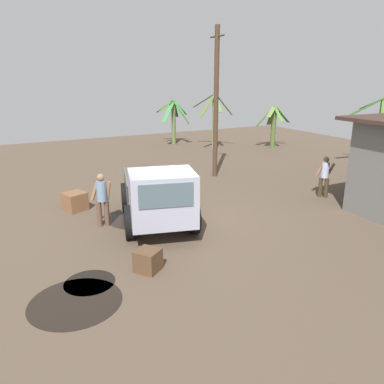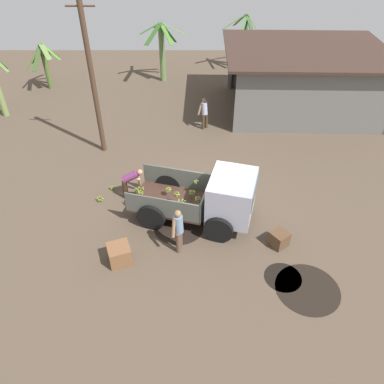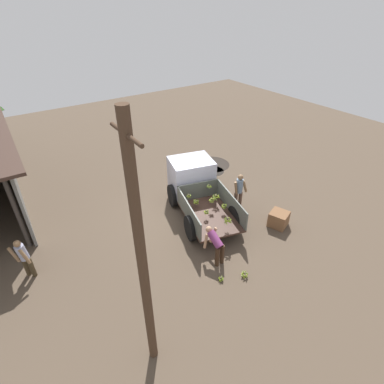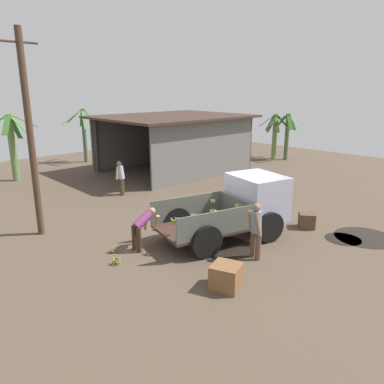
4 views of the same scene
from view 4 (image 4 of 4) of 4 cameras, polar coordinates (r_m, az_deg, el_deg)
ground at (r=12.89m, az=4.33°, el=-5.77°), size 36.00×36.00×0.00m
mud_patch_0 at (r=11.53m, az=5.22°, el=-8.46°), size 1.74×1.74×0.01m
mud_patch_1 at (r=13.45m, az=24.81°, el=-6.29°), size 1.89×1.89×0.01m
mud_patch_2 at (r=13.04m, az=22.02°, el=-6.66°), size 1.13×1.13×0.01m
cargo_truck at (r=12.33m, az=8.16°, el=-1.80°), size 4.50×2.88×1.94m
warehouse_shed at (r=21.91m, az=-2.08°, el=9.41°), size 8.27×6.68×3.16m
utility_pole at (r=12.75m, az=-23.42°, el=7.90°), size 1.06×0.21×6.42m
banana_palm_0 at (r=25.78m, az=14.25°, el=8.36°), size 1.90×2.12×3.05m
banana_palm_2 at (r=21.29m, az=-25.66°, el=6.31°), size 2.63×2.68×3.41m
banana_palm_3 at (r=25.13m, az=-16.11°, el=8.61°), size 2.33×2.45×3.42m
banana_palm_4 at (r=26.00m, az=12.48°, el=8.48°), size 2.31×1.96×2.99m
person_foreground_visitor at (r=10.63m, az=9.70°, el=-5.49°), size 0.41×0.63×1.64m
person_worker_loading at (r=11.25m, az=-7.54°, el=-5.10°), size 0.80×0.64×1.21m
person_bystander_near_shed at (r=17.04m, az=-10.80°, el=2.37°), size 0.58×0.58×1.55m
banana_bunch_on_ground_0 at (r=10.65m, az=-11.46°, el=-10.15°), size 0.26×0.26×0.21m
banana_bunch_on_ground_1 at (r=11.38m, az=-12.13°, el=-8.62°), size 0.19×0.19×0.17m
wooden_crate_0 at (r=9.28m, az=5.23°, el=-12.70°), size 0.87×0.87×0.61m
wooden_crate_1 at (r=13.57m, az=17.08°, el=-4.16°), size 0.73×0.73×0.52m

